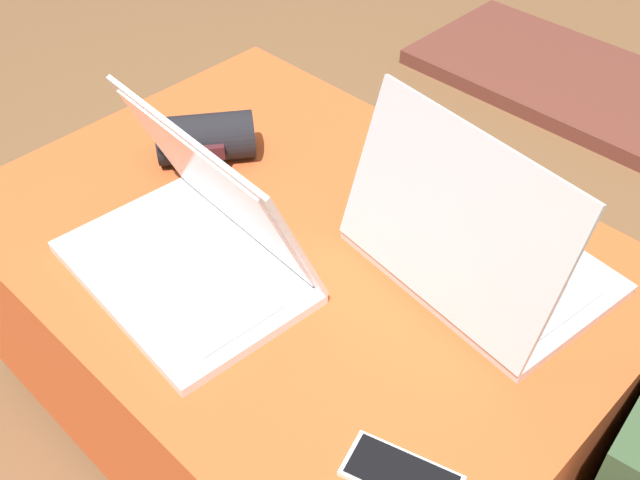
% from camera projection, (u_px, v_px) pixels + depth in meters
% --- Properties ---
extents(ground_plane, '(14.00, 14.00, 0.00)m').
position_uv_depth(ground_plane, '(302.00, 403.00, 1.44)').
color(ground_plane, brown).
extents(ottoman, '(0.99, 0.73, 0.43)m').
position_uv_depth(ottoman, '(300.00, 330.00, 1.29)').
color(ottoman, maroon).
rests_on(ottoman, ground_plane).
extents(laptop_near, '(0.38, 0.27, 0.24)m').
position_uv_depth(laptop_near, '(195.00, 243.00, 1.07)').
color(laptop_near, silver).
rests_on(laptop_near, ottoman).
extents(laptop_far, '(0.38, 0.30, 0.26)m').
position_uv_depth(laptop_far, '(473.00, 247.00, 1.06)').
color(laptop_far, silver).
rests_on(laptop_far, ottoman).
extents(cell_phone, '(0.15, 0.10, 0.01)m').
position_uv_depth(cell_phone, '(402.00, 476.00, 0.85)').
color(cell_phone, white).
rests_on(cell_phone, ottoman).
extents(wrist_brace, '(0.16, 0.18, 0.08)m').
position_uv_depth(wrist_brace, '(206.00, 138.00, 1.28)').
color(wrist_brace, black).
rests_on(wrist_brace, ottoman).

